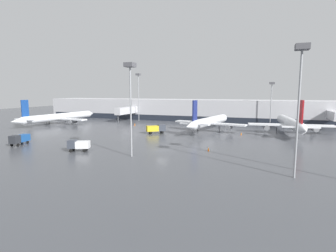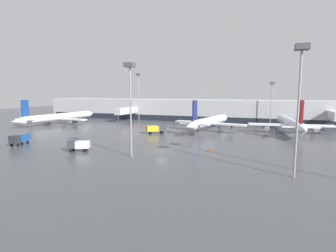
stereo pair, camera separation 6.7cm
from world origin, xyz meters
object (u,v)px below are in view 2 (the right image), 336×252
Objects in this scene: traffic_cone_3 at (135,124)px; apron_light_mast_3 at (300,74)px; apron_light_mast_2 at (138,84)px; apron_light_mast_4 at (130,83)px; parked_jet_2 at (209,122)px; service_truck_1 at (156,128)px; traffic_cone_0 at (241,134)px; traffic_cone_4 at (208,149)px; service_truck_2 at (20,139)px; parked_jet_0 at (291,123)px; parked_jet_1 at (58,117)px; service_truck_0 at (78,145)px; apron_light_mast_6 at (272,91)px.

traffic_cone_3 is 0.04× the size of apron_light_mast_3.
apron_light_mast_4 is at bearing -64.98° from apron_light_mast_2.
parked_jet_2 is 16.86m from service_truck_1.
service_truck_1 is at bearing 103.02° from apron_light_mast_4.
traffic_cone_0 is 0.98× the size of traffic_cone_4.
service_truck_1 is at bearing 128.37° from service_truck_2.
apron_light_mast_2 reaches higher than traffic_cone_3.
parked_jet_0 is 1.90× the size of apron_light_mast_4.
parked_jet_0 reaches higher than traffic_cone_4.
service_truck_1 is at bearing -95.12° from parked_jet_1.
service_truck_1 is (6.00, 27.56, 0.10)m from service_truck_0.
service_truck_1 is (-37.63, -13.71, -1.51)m from parked_jet_0.
service_truck_1 is at bearing -55.75° from apron_light_mast_2.
parked_jet_2 is 1.96× the size of apron_light_mast_6.
apron_light_mast_4 reaches higher than service_truck_0.
apron_light_mast_3 is (40.38, -3.32, 13.33)m from service_truck_0.
service_truck_0 is at bearing 162.76° from parked_jet_2.
parked_jet_1 is 1.25× the size of parked_jet_2.
parked_jet_2 is 39.11m from apron_light_mast_4.
parked_jet_1 is at bearing 101.77° from parked_jet_2.
traffic_cone_4 is at bearing -80.01° from service_truck_1.
parked_jet_2 reaches higher than parked_jet_1.
service_truck_2 reaches higher than service_truck_0.
traffic_cone_3 is at bearing 136.17° from traffic_cone_4.
service_truck_0 is at bearing 179.51° from apron_light_mast_4.
apron_light_mast_2 is at bearing 166.76° from service_truck_2.
service_truck_0 is 27.12m from traffic_cone_4.
parked_jet_2 reaches higher than service_truck_0.
apron_light_mast_3 is at bearing -79.04° from service_truck_1.
service_truck_2 is 6.82× the size of traffic_cone_0.
traffic_cone_4 is at bearing 178.73° from service_truck_0.
parked_jet_0 is 52.98m from apron_light_mast_4.
traffic_cone_3 is 51.14m from apron_light_mast_6.
apron_light_mast_4 is at bearing 136.07° from parked_jet_0.
traffic_cone_0 is at bearing -86.54° from parked_jet_1.
service_truck_1 is 24.85m from traffic_cone_0.
apron_light_mast_2 reaches higher than parked_jet_1.
service_truck_1 is (44.65, -8.82, -1.13)m from parked_jet_1.
parked_jet_1 is at bearing 177.40° from traffic_cone_0.
apron_light_mast_3 reaches higher than traffic_cone_3.
traffic_cone_3 is at bearing 157.56° from service_truck_2.
service_truck_1 is 1.05× the size of service_truck_2.
apron_light_mast_3 is 1.19× the size of apron_light_mast_6.
traffic_cone_3 is at bearing 137.11° from apron_light_mast_3.
service_truck_1 is 0.30× the size of apron_light_mast_3.
apron_light_mast_3 is 28.18m from apron_light_mast_4.
parked_jet_2 is at bearing -83.65° from parked_jet_1.
traffic_cone_3 is (-52.27, 0.94, -2.65)m from parked_jet_0.
traffic_cone_3 is at bearing 82.09° from parked_jet_0.
parked_jet_2 is 1.65× the size of apron_light_mast_3.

